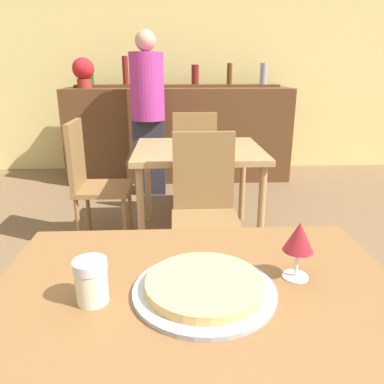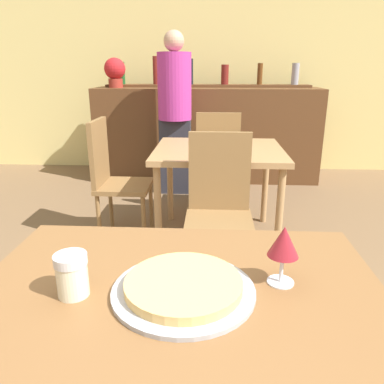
# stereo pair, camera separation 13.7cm
# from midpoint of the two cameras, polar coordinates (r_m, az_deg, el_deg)

# --- Properties ---
(wall_back) EXTENTS (8.00, 0.05, 2.80)m
(wall_back) POSITION_cam_midpoint_polar(r_m,az_deg,el_deg) (4.97, -3.09, 19.68)
(wall_back) COLOR #EAD684
(wall_back) RESTS_ON ground_plane
(dining_table_near) EXTENTS (1.05, 0.89, 0.76)m
(dining_table_near) POSITION_cam_midpoint_polar(r_m,az_deg,el_deg) (0.97, -3.11, -21.08)
(dining_table_near) COLOR brown
(dining_table_near) RESTS_ON ground_plane
(dining_table_far) EXTENTS (0.94, 0.85, 0.73)m
(dining_table_far) POSITION_cam_midpoint_polar(r_m,az_deg,el_deg) (2.81, -0.43, 5.02)
(dining_table_far) COLOR #A87F51
(dining_table_far) RESTS_ON ground_plane
(bar_counter) EXTENTS (2.60, 0.56, 1.07)m
(bar_counter) POSITION_cam_midpoint_polar(r_m,az_deg,el_deg) (4.53, -2.92, 8.80)
(bar_counter) COLOR brown
(bar_counter) RESTS_ON ground_plane
(bar_back_shelf) EXTENTS (2.39, 0.24, 0.35)m
(bar_back_shelf) POSITION_cam_midpoint_polar(r_m,az_deg,el_deg) (4.60, -2.94, 16.47)
(bar_back_shelf) COLOR brown
(bar_back_shelf) RESTS_ON bar_counter
(chair_far_side_front) EXTENTS (0.40, 0.40, 0.93)m
(chair_far_side_front) POSITION_cam_midpoint_polar(r_m,az_deg,el_deg) (2.28, 0.19, -1.43)
(chair_far_side_front) COLOR olive
(chair_far_side_front) RESTS_ON ground_plane
(chair_far_side_back) EXTENTS (0.40, 0.40, 0.93)m
(chair_far_side_back) POSITION_cam_midpoint_polar(r_m,az_deg,el_deg) (3.41, -0.83, 5.34)
(chair_far_side_back) COLOR olive
(chair_far_side_back) RESTS_ON ground_plane
(chair_far_side_left) EXTENTS (0.40, 0.40, 0.93)m
(chair_far_side_left) POSITION_cam_midpoint_polar(r_m,az_deg,el_deg) (2.92, -16.48, 2.31)
(chair_far_side_left) COLOR olive
(chair_far_side_left) RESTS_ON ground_plane
(pizza_tray) EXTENTS (0.36, 0.36, 0.04)m
(pizza_tray) POSITION_cam_midpoint_polar(r_m,az_deg,el_deg) (0.96, -2.31, -14.36)
(pizza_tray) COLOR #A3A3A8
(pizza_tray) RESTS_ON dining_table_near
(cheese_shaker) EXTENTS (0.08, 0.08, 0.11)m
(cheese_shaker) POSITION_cam_midpoint_polar(r_m,az_deg,el_deg) (0.95, -19.20, -12.79)
(cheese_shaker) COLOR beige
(cheese_shaker) RESTS_ON dining_table_near
(person_standing) EXTENTS (0.34, 0.34, 1.64)m
(person_standing) POSITION_cam_midpoint_polar(r_m,az_deg,el_deg) (3.92, -7.76, 12.32)
(person_standing) COLOR #2D2D38
(person_standing) RESTS_ON ground_plane
(wine_glass) EXTENTS (0.08, 0.08, 0.16)m
(wine_glass) POSITION_cam_midpoint_polar(r_m,az_deg,el_deg) (0.99, 12.21, -7.03)
(wine_glass) COLOR silver
(wine_glass) RESTS_ON dining_table_near
(potted_plant) EXTENTS (0.24, 0.24, 0.33)m
(potted_plant) POSITION_cam_midpoint_polar(r_m,az_deg,el_deg) (4.54, -17.10, 17.21)
(potted_plant) COLOR maroon
(potted_plant) RESTS_ON bar_counter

